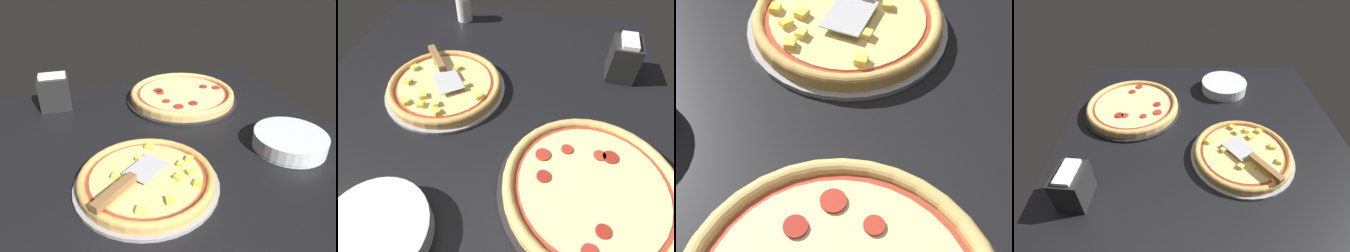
{
  "view_description": "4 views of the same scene",
  "coord_description": "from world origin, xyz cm",
  "views": [
    {
      "loc": [
        -25.05,
        -77.36,
        55.47
      ],
      "look_at": [
        8.92,
        7.71,
        3.0
      ],
      "focal_mm": 35.0,
      "sensor_mm": 36.0,
      "label": 1
    },
    {
      "loc": [
        54.32,
        15.14,
        55.73
      ],
      "look_at": [
        8.92,
        7.71,
        3.0
      ],
      "focal_mm": 28.0,
      "sensor_mm": 36.0,
      "label": 2
    },
    {
      "loc": [
        32.32,
        44.55,
        57.41
      ],
      "look_at": [
        8.92,
        7.71,
        3.0
      ],
      "focal_mm": 50.0,
      "sensor_mm": 36.0,
      "label": 3
    },
    {
      "loc": [
        -71.71,
        8.51,
        71.35
      ],
      "look_at": [
        8.92,
        7.71,
        3.0
      ],
      "focal_mm": 28.0,
      "sensor_mm": 36.0,
      "label": 4
    }
  ],
  "objects": [
    {
      "name": "ground_plane",
      "position": [
        0.0,
        0.0,
        -1.8
      ],
      "size": [
        128.93,
        113.21,
        3.6
      ],
      "primitive_type": "cube",
      "color": "black"
    },
    {
      "name": "pizza_pan_front",
      "position": [
        -5.69,
        -14.1,
        0.5
      ],
      "size": [
        37.51,
        37.51,
        1.0
      ],
      "primitive_type": "cylinder",
      "color": "#939399",
      "rests_on": "ground_plane"
    },
    {
      "name": "pizza_front",
      "position": [
        -5.67,
        -14.12,
        2.38
      ],
      "size": [
        35.26,
        35.26,
        3.24
      ],
      "color": "tan",
      "rests_on": "pizza_pan_front"
    }
  ]
}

